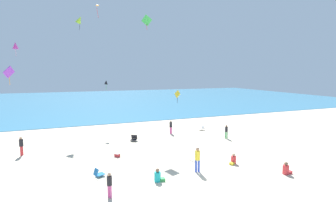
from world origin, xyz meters
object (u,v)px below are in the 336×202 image
Objects in this scene: kite_purple at (9,72)px; kite_orange at (97,6)px; beach_chair_near_camera at (134,138)px; person_4 at (233,160)px; beach_chair_far_right at (98,173)px; kite_lime at (79,20)px; person_0 at (286,170)px; person_2 at (197,158)px; kite_black at (106,82)px; beach_chair_mid_beach at (202,128)px; person_3 at (171,126)px; person_7 at (158,177)px; kite_yellow at (177,94)px; person_5 at (21,145)px; person_6 at (109,183)px; kite_magenta at (15,46)px; cooler_box at (117,155)px; person_1 at (226,131)px; kite_green at (147,20)px.

kite_orange reaches higher than kite_purple.
person_4 is at bearing 62.44° from beach_chair_near_camera.
kite_lime is at bearing 71.16° from beach_chair_far_right.
person_2 is at bearing 151.89° from person_0.
kite_lime is 8.22m from kite_black.
beach_chair_mid_beach is 0.48× the size of person_3.
person_3 is at bearing -114.33° from person_4.
kite_orange is at bearing 103.18° from person_7.
kite_purple is (-5.90, 6.37, 6.45)m from beach_chair_far_right.
beach_chair_mid_beach is 0.61× the size of kite_yellow.
kite_orange is (-6.01, 7.32, 8.89)m from kite_yellow.
person_5 is 1.11× the size of kite_orange.
person_6 reaches higher than beach_chair_far_right.
person_2 is 1.06× the size of kite_magenta.
person_1 reaches higher than cooler_box.
beach_chair_far_right is 0.50× the size of person_5.
beach_chair_mid_beach is (12.44, 9.09, 0.03)m from beach_chair_far_right.
person_4 is 0.46× the size of kite_lime.
kite_lime is (-9.93, 16.29, 12.47)m from person_4.
kite_black is at bearing 39.60° from person_2.
kite_magenta is at bearing -75.97° from person_4.
beach_chair_mid_beach is at bearing 27.87° from person_5.
person_6 is at bearing -114.99° from kite_green.
beach_chair_near_camera is 6.35m from kite_yellow.
person_4 is at bearing -27.47° from beach_chair_far_right.
kite_orange reaches higher than cooler_box.
beach_chair_mid_beach is at bearing 131.21° from beach_chair_near_camera.
person_3 is at bearing 69.36° from person_7.
person_1 is 0.82× the size of kite_lime.
kite_yellow is (1.49, -4.50, -7.16)m from kite_green.
beach_chair_near_camera is 0.48× the size of kite_lime.
person_0 is at bearing -65.57° from kite_green.
beach_chair_far_right is at bearing -47.17° from kite_purple.
beach_chair_near_camera is 4.56m from cooler_box.
person_6 is (-11.29, 1.01, 0.50)m from person_0.
kite_black is at bearing 43.65° from person_3.
person_6 is at bearing -87.50° from kite_lime.
kite_black reaches higher than person_0.
person_5 is 15.55m from kite_lime.
person_7 is at bearing -121.86° from kite_yellow.
beach_chair_far_right is at bearing 25.33° from beach_chair_mid_beach.
person_4 is at bearing -69.93° from kite_green.
person_2 is 1.22× the size of person_6.
person_4 is at bearing 165.63° from person_3.
person_1 is at bearing 86.80° from beach_chair_mid_beach.
kite_green is at bearing -8.62° from beach_chair_mid_beach.
kite_magenta is at bearing 59.58° from person_2.
cooler_box is 18.02m from kite_magenta.
kite_green is at bearing 53.09° from cooler_box.
kite_purple reaches higher than cooler_box.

